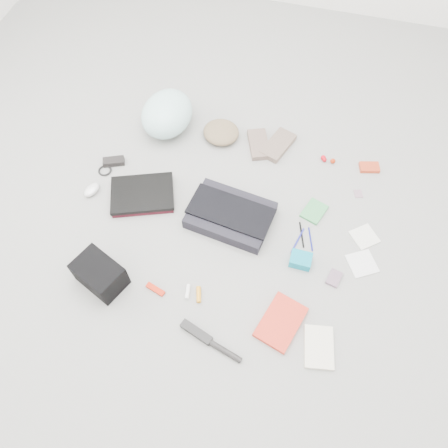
% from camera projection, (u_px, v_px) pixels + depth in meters
% --- Properties ---
extents(ground_plane, '(4.00, 4.00, 0.00)m').
position_uv_depth(ground_plane, '(224.00, 229.00, 2.23)').
color(ground_plane, gray).
extents(messenger_bag, '(0.44, 0.34, 0.07)m').
position_uv_depth(messenger_bag, '(231.00, 215.00, 2.23)').
color(messenger_bag, black).
rests_on(messenger_bag, ground_plane).
extents(bag_flap, '(0.45, 0.25, 0.01)m').
position_uv_depth(bag_flap, '(231.00, 211.00, 2.20)').
color(bag_flap, black).
rests_on(bag_flap, messenger_bag).
extents(laptop_sleeve, '(0.38, 0.34, 0.02)m').
position_uv_depth(laptop_sleeve, '(143.00, 196.00, 2.32)').
color(laptop_sleeve, '#440E18').
rests_on(laptop_sleeve, ground_plane).
extents(laptop, '(0.39, 0.34, 0.02)m').
position_uv_depth(laptop, '(142.00, 193.00, 2.30)').
color(laptop, black).
rests_on(laptop, laptop_sleeve).
extents(bike_helmet, '(0.31, 0.37, 0.21)m').
position_uv_depth(bike_helmet, '(167.00, 114.00, 2.50)').
color(bike_helmet, '#BCF1F0').
rests_on(bike_helmet, ground_plane).
extents(beanie, '(0.25, 0.25, 0.07)m').
position_uv_depth(beanie, '(221.00, 132.00, 2.52)').
color(beanie, '#796449').
rests_on(beanie, ground_plane).
extents(mitten_left, '(0.18, 0.24, 0.03)m').
position_uv_depth(mitten_left, '(259.00, 144.00, 2.50)').
color(mitten_left, '#725C52').
rests_on(mitten_left, ground_plane).
extents(mitten_right, '(0.19, 0.25, 0.03)m').
position_uv_depth(mitten_right, '(278.00, 145.00, 2.50)').
color(mitten_right, '#725E51').
rests_on(mitten_right, ground_plane).
extents(power_brick, '(0.13, 0.10, 0.03)m').
position_uv_depth(power_brick, '(114.00, 161.00, 2.44)').
color(power_brick, black).
rests_on(power_brick, ground_plane).
extents(cable_coil, '(0.10, 0.10, 0.01)m').
position_uv_depth(cable_coil, '(105.00, 171.00, 2.42)').
color(cable_coil, black).
rests_on(cable_coil, ground_plane).
extents(mouse, '(0.09, 0.12, 0.04)m').
position_uv_depth(mouse, '(92.00, 190.00, 2.33)').
color(mouse, silver).
rests_on(mouse, ground_plane).
extents(camera_bag, '(0.26, 0.23, 0.14)m').
position_uv_depth(camera_bag, '(100.00, 274.00, 2.02)').
color(camera_bag, black).
rests_on(camera_bag, ground_plane).
extents(multitool, '(0.10, 0.05, 0.02)m').
position_uv_depth(multitool, '(155.00, 289.00, 2.05)').
color(multitool, '#B91B06').
rests_on(multitool, ground_plane).
extents(toiletry_tube_white, '(0.03, 0.07, 0.02)m').
position_uv_depth(toiletry_tube_white, '(188.00, 292.00, 2.04)').
color(toiletry_tube_white, white).
rests_on(toiletry_tube_white, ground_plane).
extents(toiletry_tube_orange, '(0.04, 0.08, 0.02)m').
position_uv_depth(toiletry_tube_orange, '(199.00, 295.00, 2.03)').
color(toiletry_tube_orange, orange).
rests_on(toiletry_tube_orange, ground_plane).
extents(u_lock, '(0.16, 0.09, 0.03)m').
position_uv_depth(u_lock, '(196.00, 332.00, 1.94)').
color(u_lock, black).
rests_on(u_lock, ground_plane).
extents(bike_pump, '(0.28, 0.10, 0.03)m').
position_uv_depth(bike_pump, '(213.00, 344.00, 1.91)').
color(bike_pump, black).
rests_on(bike_pump, ground_plane).
extents(book_red, '(0.22, 0.28, 0.03)m').
position_uv_depth(book_red, '(281.00, 322.00, 1.96)').
color(book_red, red).
rests_on(book_red, ground_plane).
extents(book_white, '(0.16, 0.21, 0.02)m').
position_uv_depth(book_white, '(319.00, 347.00, 1.91)').
color(book_white, beige).
rests_on(book_white, ground_plane).
extents(notepad, '(0.14, 0.16, 0.02)m').
position_uv_depth(notepad, '(314.00, 211.00, 2.27)').
color(notepad, '#3B8A4C').
rests_on(notepad, ground_plane).
extents(pen_blue, '(0.04, 0.15, 0.01)m').
position_uv_depth(pen_blue, '(298.00, 240.00, 2.19)').
color(pen_blue, navy).
rests_on(pen_blue, ground_plane).
extents(pen_black, '(0.05, 0.14, 0.01)m').
position_uv_depth(pen_black, '(302.00, 235.00, 2.21)').
color(pen_black, black).
rests_on(pen_black, ground_plane).
extents(pen_navy, '(0.05, 0.13, 0.01)m').
position_uv_depth(pen_navy, '(311.00, 239.00, 2.19)').
color(pen_navy, navy).
rests_on(pen_navy, ground_plane).
extents(accordion_wallet, '(0.10, 0.08, 0.05)m').
position_uv_depth(accordion_wallet, '(301.00, 260.00, 2.11)').
color(accordion_wallet, '#0683A3').
rests_on(accordion_wallet, ground_plane).
extents(card_deck, '(0.08, 0.10, 0.02)m').
position_uv_depth(card_deck, '(334.00, 278.00, 2.08)').
color(card_deck, slate).
rests_on(card_deck, ground_plane).
extents(napkin_top, '(0.17, 0.17, 0.01)m').
position_uv_depth(napkin_top, '(364.00, 237.00, 2.20)').
color(napkin_top, silver).
rests_on(napkin_top, ground_plane).
extents(napkin_bottom, '(0.18, 0.18, 0.01)m').
position_uv_depth(napkin_bottom, '(362.00, 264.00, 2.12)').
color(napkin_bottom, silver).
rests_on(napkin_bottom, ground_plane).
extents(lollipop_a, '(0.04, 0.04, 0.03)m').
position_uv_depth(lollipop_a, '(323.00, 158.00, 2.45)').
color(lollipop_a, red).
rests_on(lollipop_a, ground_plane).
extents(lollipop_b, '(0.03, 0.03, 0.03)m').
position_uv_depth(lollipop_b, '(324.00, 160.00, 2.45)').
color(lollipop_b, '#B90A14').
rests_on(lollipop_b, ground_plane).
extents(lollipop_c, '(0.03, 0.03, 0.03)m').
position_uv_depth(lollipop_c, '(333.00, 161.00, 2.44)').
color(lollipop_c, '#A52509').
rests_on(lollipop_c, ground_plane).
extents(altoids_tin, '(0.12, 0.09, 0.02)m').
position_uv_depth(altoids_tin, '(369.00, 167.00, 2.42)').
color(altoids_tin, '#BA3B1F').
rests_on(altoids_tin, ground_plane).
extents(stamp_sheet, '(0.06, 0.06, 0.00)m').
position_uv_depth(stamp_sheet, '(358.00, 194.00, 2.34)').
color(stamp_sheet, gray).
rests_on(stamp_sheet, ground_plane).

